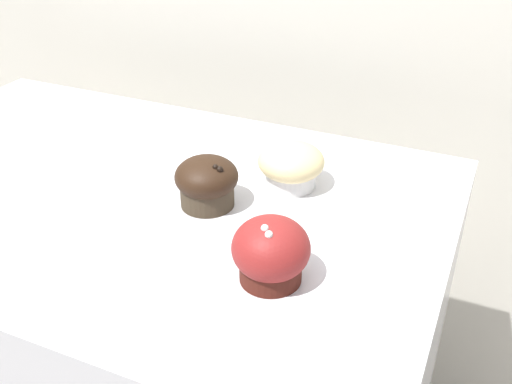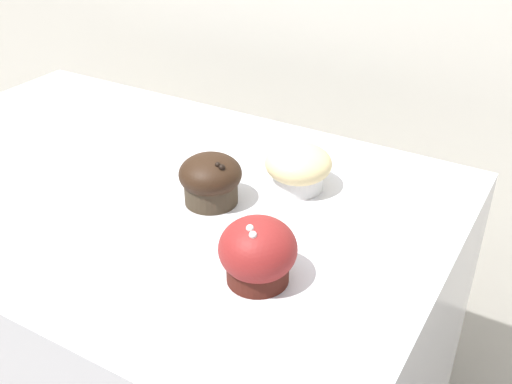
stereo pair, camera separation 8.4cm
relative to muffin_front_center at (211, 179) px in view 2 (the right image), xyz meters
The scene contains 5 objects.
wall_back 0.61m from the muffin_front_center, 103.67° to the left, with size 3.20×0.10×1.80m, color beige.
display_counter 0.51m from the muffin_front_center, behind, with size 1.00×0.64×0.90m, color silver.
muffin_front_center is the anchor object (origin of this frame).
muffin_back_left 0.20m from the muffin_front_center, 38.99° to the right, with size 0.10×0.10×0.09m.
muffin_back_right 0.14m from the muffin_front_center, 48.04° to the left, with size 0.10×0.10×0.07m.
Camera 2 is at (0.59, -0.62, 1.37)m, focal length 42.00 mm.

